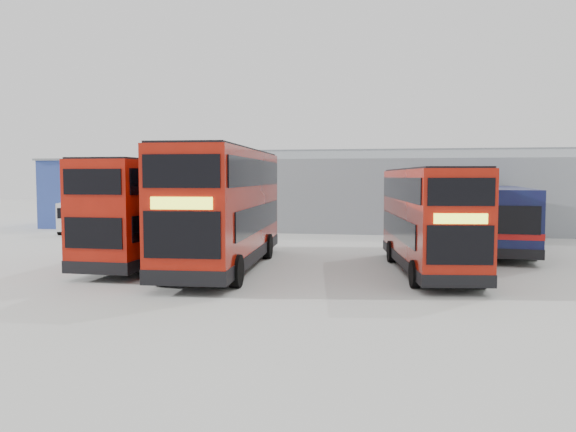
% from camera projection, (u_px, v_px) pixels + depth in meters
% --- Properties ---
extents(ground_plane, '(120.00, 120.00, 0.00)m').
position_uv_depth(ground_plane, '(260.00, 267.00, 23.69)').
color(ground_plane, '#AEAEA9').
rests_on(ground_plane, ground).
extents(office_block, '(12.30, 8.32, 5.12)m').
position_uv_depth(office_block, '(138.00, 193.00, 43.68)').
color(office_block, navy).
rests_on(office_block, ground).
extents(maintenance_shed, '(30.50, 12.00, 5.89)m').
position_uv_depth(maintenance_shed, '(426.00, 193.00, 41.70)').
color(maintenance_shed, gray).
rests_on(maintenance_shed, ground).
extents(double_decker_left, '(2.85, 10.71, 4.51)m').
position_uv_depth(double_decker_left, '(157.00, 212.00, 25.01)').
color(double_decker_left, '#9E1509').
rests_on(double_decker_left, ground).
extents(double_decker_centre, '(3.55, 11.83, 4.94)m').
position_uv_depth(double_decker_centre, '(225.00, 209.00, 23.25)').
color(double_decker_centre, '#9E1509').
rests_on(double_decker_centre, ground).
extents(double_decker_right, '(3.66, 9.99, 4.14)m').
position_uv_depth(double_decker_right, '(428.00, 221.00, 22.38)').
color(double_decker_right, '#9E1509').
rests_on(double_decker_right, ground).
extents(single_decker_blue, '(3.88, 12.20, 3.25)m').
position_uv_depth(single_decker_blue, '(498.00, 219.00, 29.15)').
color(single_decker_blue, '#0E183F').
rests_on(single_decker_blue, ground).
extents(panel_van, '(3.33, 5.15, 2.10)m').
position_uv_depth(panel_van, '(80.00, 215.00, 38.25)').
color(panel_van, white).
rests_on(panel_van, ground).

